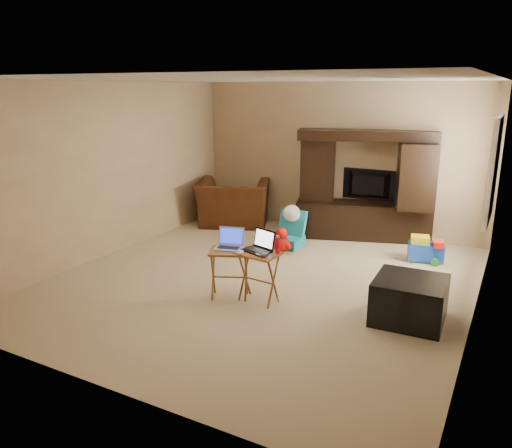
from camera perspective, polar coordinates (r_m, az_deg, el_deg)
The scene contains 22 objects.
floor at distance 6.49m, azimuth 0.84°, elevation -6.41°, with size 5.50×5.50×0.00m, color beige.
ceiling at distance 6.03m, azimuth 0.93°, elevation 16.24°, with size 5.50×5.50×0.00m, color silver.
wall_back at distance 8.65m, azimuth 9.34°, elevation 7.47°, with size 5.00×5.00×0.00m, color tan.
wall_front at distance 3.97m, azimuth -17.63°, elevation -2.35°, with size 5.00×5.00×0.00m, color tan.
wall_left at distance 7.60m, azimuth -16.22°, elevation 5.99°, with size 5.50×5.50×0.00m, color tan.
wall_right at distance 5.49m, azimuth 24.76°, elevation 1.75°, with size 5.50×5.50×0.00m, color tan.
window_pane at distance 6.99m, azimuth 25.65°, elevation 5.56°, with size 1.20×1.20×0.00m, color white.
window_frame at distance 6.99m, azimuth 25.49°, elevation 5.58°, with size 0.06×1.14×1.34m, color white.
entertainment_center at distance 8.26m, azimuth 12.26°, elevation 4.36°, with size 2.15×0.54×1.76m, color black.
television at distance 8.46m, azimuth 12.64°, elevation 4.35°, with size 0.89×0.12×0.51m, color black.
recliner at distance 8.97m, azimuth -2.55°, elevation 2.44°, with size 1.24×1.08×0.80m, color #411F0D.
child_rocker at distance 7.73m, azimuth 3.67°, elevation -0.59°, with size 0.43×0.49×0.57m, color teal, non-canonical shape.
plush_toy at distance 7.49m, azimuth 2.89°, elevation -1.83°, with size 0.35×0.29×0.39m, color red, non-canonical shape.
push_toy at distance 7.51m, azimuth 18.84°, elevation -2.70°, with size 0.50×0.35×0.37m, color blue, non-canonical shape.
ottoman at distance 5.59m, azimuth 17.14°, elevation -8.29°, with size 0.72×0.72×0.46m, color black.
tray_table_left at distance 5.89m, azimuth -3.03°, elevation -5.72°, with size 0.45×0.36×0.59m, color #9F6026.
tray_table_right at distance 5.77m, azimuth 0.31°, elevation -6.09°, with size 0.46×0.37×0.60m, color #9E6526.
laptop_left at distance 5.79m, azimuth -3.19°, elevation -1.76°, with size 0.31×0.26×0.24m, color #A8A7AC.
laptop_right at distance 5.66m, azimuth 0.05°, elevation -2.00°, with size 0.31×0.26×0.24m, color black.
mouse_left at distance 5.63m, azimuth -1.81°, elevation -3.26°, with size 0.08×0.12×0.05m, color white.
mouse_right at distance 5.50m, azimuth 0.93°, elevation -3.58°, with size 0.08×0.12×0.05m, color #39393D.
water_bottle at distance 5.62m, azimuth 2.50°, elevation -2.46°, with size 0.06×0.06×0.18m, color red.
Camera 1 is at (2.76, -5.36, 2.41)m, focal length 35.00 mm.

